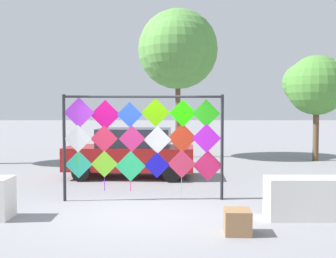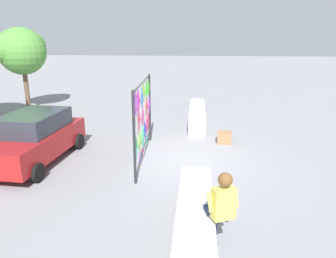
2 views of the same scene
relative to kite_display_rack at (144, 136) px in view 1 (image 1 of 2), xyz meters
name	(u,v)px [view 1 (image 1 of 2)]	position (x,y,z in m)	size (l,w,h in m)	color
ground	(140,213)	(-0.02, -1.15, -1.48)	(120.00, 120.00, 0.00)	gray
kite_display_rack	(144,136)	(0.00, 0.00, 0.00)	(3.65, 0.22, 2.42)	#232328
parked_car	(131,153)	(-0.57, 3.24, -0.72)	(3.91, 2.00, 1.48)	maroon
cardboard_box_large	(237,222)	(1.71, -2.61, -1.27)	(0.44, 0.49, 0.41)	olive
tree_palm_like	(177,49)	(0.94, 8.21, 3.05)	(3.34, 3.72, 6.22)	brown
tree_broadleaf	(315,83)	(6.37, 7.31, 1.60)	(2.47, 2.39, 4.16)	brown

